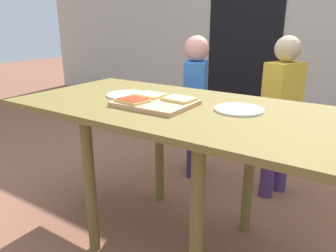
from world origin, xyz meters
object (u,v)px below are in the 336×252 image
(pizza_slice_far_left, at_px, (150,95))
(dining_table, at_px, (174,123))
(pizza_slice_far_right, at_px, (179,99))
(child_right, at_px, (281,110))
(plate_white_left, at_px, (127,95))
(child_left, at_px, (195,98))
(cutting_board, at_px, (155,103))
(plate_white_right, at_px, (239,109))
(pizza_slice_near_left, at_px, (133,100))

(pizza_slice_far_left, bearing_deg, dining_table, -3.44)
(pizza_slice_far_right, relative_size, child_right, 0.14)
(pizza_slice_far_left, height_order, pizza_slice_far_right, same)
(pizza_slice_far_right, bearing_deg, plate_white_left, 177.96)
(pizza_slice_far_right, height_order, plate_white_left, pizza_slice_far_right)
(plate_white_left, xyz_separation_m, child_right, (0.60, 0.75, -0.16))
(child_left, bearing_deg, cutting_board, -74.26)
(child_right, bearing_deg, plate_white_right, -90.73)
(pizza_slice_near_left, relative_size, child_right, 0.15)
(cutting_board, height_order, pizza_slice_near_left, pizza_slice_near_left)
(pizza_slice_far_right, distance_m, child_left, 0.82)
(plate_white_right, bearing_deg, child_right, 89.27)
(pizza_slice_far_right, xyz_separation_m, pizza_slice_near_left, (-0.16, -0.14, 0.00))
(dining_table, height_order, pizza_slice_near_left, pizza_slice_near_left)
(child_left, bearing_deg, dining_table, -68.61)
(pizza_slice_far_left, relative_size, child_left, 0.14)
(dining_table, distance_m, cutting_board, 0.13)
(pizza_slice_near_left, bearing_deg, child_right, 63.75)
(plate_white_right, relative_size, child_left, 0.21)
(plate_white_left, xyz_separation_m, child_left, (0.01, 0.73, -0.15))
(child_right, bearing_deg, dining_table, -111.10)
(cutting_board, distance_m, pizza_slice_far_left, 0.10)
(cutting_board, relative_size, plate_white_right, 1.60)
(cutting_board, bearing_deg, pizza_slice_near_left, -138.76)
(plate_white_right, relative_size, child_right, 0.21)
(cutting_board, height_order, plate_white_left, cutting_board)
(child_left, xyz_separation_m, child_right, (0.59, 0.03, -0.01))
(dining_table, height_order, plate_white_left, plate_white_left)
(cutting_board, relative_size, plate_white_left, 1.60)
(pizza_slice_near_left, xyz_separation_m, child_left, (-0.15, 0.88, -0.18))
(pizza_slice_near_left, xyz_separation_m, child_right, (0.45, 0.90, -0.18))
(pizza_slice_far_left, distance_m, pizza_slice_near_left, 0.13)
(plate_white_left, bearing_deg, pizza_slice_far_right, -2.04)
(cutting_board, relative_size, child_right, 0.33)
(pizza_slice_far_left, bearing_deg, child_right, 59.94)
(plate_white_right, distance_m, child_left, 0.91)
(pizza_slice_near_left, distance_m, child_left, 0.91)
(child_right, bearing_deg, pizza_slice_far_left, -120.06)
(pizza_slice_near_left, bearing_deg, pizza_slice_far_right, 40.00)
(pizza_slice_near_left, relative_size, plate_white_right, 0.71)
(dining_table, relative_size, pizza_slice_far_right, 10.47)
(cutting_board, bearing_deg, pizza_slice_far_left, 140.30)
(pizza_slice_far_left, bearing_deg, pizza_slice_near_left, -90.07)
(child_left, bearing_deg, pizza_slice_far_right, -67.07)
(cutting_board, distance_m, pizza_slice_far_right, 0.11)
(dining_table, relative_size, child_right, 1.48)
(dining_table, relative_size, plate_white_left, 7.14)
(pizza_slice_far_right, height_order, child_right, child_right)
(pizza_slice_near_left, bearing_deg, pizza_slice_far_left, 89.93)
(pizza_slice_near_left, height_order, child_right, child_right)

